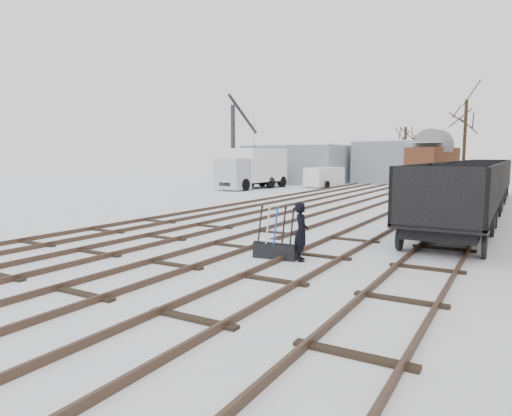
{
  "coord_description": "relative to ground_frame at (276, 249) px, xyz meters",
  "views": [
    {
      "loc": [
        7.99,
        -9.3,
        2.96
      ],
      "look_at": [
        0.3,
        3.93,
        1.2
      ],
      "focal_mm": 32.0,
      "sensor_mm": 36.0,
      "label": 1
    }
  ],
  "objects": [
    {
      "name": "ground",
      "position": [
        -1.98,
        -2.19,
        -0.28
      ],
      "size": [
        120.0,
        120.0,
        0.0
      ],
      "primitive_type": "plane",
      "color": "white",
      "rests_on": "ground"
    },
    {
      "name": "tracks",
      "position": [
        -1.98,
        11.49,
        -0.21
      ],
      "size": [
        13.9,
        52.0,
        0.16
      ],
      "color": "black",
      "rests_on": "ground"
    },
    {
      "name": "shed_left",
      "position": [
        -14.98,
        33.81,
        1.76
      ],
      "size": [
        10.0,
        8.0,
        4.1
      ],
      "color": "gray",
      "rests_on": "ground"
    },
    {
      "name": "shed_right",
      "position": [
        -5.98,
        37.81,
        1.96
      ],
      "size": [
        7.0,
        6.0,
        4.5
      ],
      "color": "gray",
      "rests_on": "ground"
    },
    {
      "name": "ground_frame",
      "position": [
        0.0,
        0.0,
        0.0
      ],
      "size": [
        1.32,
        0.5,
        1.49
      ],
      "rotation": [
        0.0,
        0.0,
        0.07
      ],
      "color": "black",
      "rests_on": "ground"
    },
    {
      "name": "worker",
      "position": [
        0.75,
        0.1,
        0.55
      ],
      "size": [
        0.63,
        0.72,
        1.66
      ],
      "primitive_type": "imported",
      "rotation": [
        0.0,
        0.0,
        2.04
      ],
      "color": "black",
      "rests_on": "ground"
    },
    {
      "name": "freight_wagon_a",
      "position": [
        4.02,
        5.07,
        0.73
      ],
      "size": [
        2.61,
        6.52,
        2.66
      ],
      "color": "black",
      "rests_on": "ground"
    },
    {
      "name": "freight_wagon_b",
      "position": [
        4.02,
        11.47,
        0.73
      ],
      "size": [
        2.61,
        6.52,
        2.66
      ],
      "color": "black",
      "rests_on": "ground"
    },
    {
      "name": "freight_wagon_c",
      "position": [
        4.02,
        17.87,
        0.73
      ],
      "size": [
        2.61,
        6.52,
        2.66
      ],
      "color": "black",
      "rests_on": "ground"
    },
    {
      "name": "freight_wagon_d",
      "position": [
        4.02,
        24.27,
        0.73
      ],
      "size": [
        2.61,
        6.52,
        2.66
      ],
      "color": "black",
      "rests_on": "ground"
    },
    {
      "name": "box_van_wagon",
      "position": [
        -0.51,
        29.37,
        2.06
      ],
      "size": [
        4.01,
        5.79,
        4.02
      ],
      "rotation": [
        0.0,
        0.0,
        -0.25
      ],
      "color": "black",
      "rests_on": "ground"
    },
    {
      "name": "lorry",
      "position": [
        -14.85,
        23.87,
        1.57
      ],
      "size": [
        3.22,
        8.12,
        3.59
      ],
      "rotation": [
        0.0,
        0.0,
        -0.12
      ],
      "color": "black",
      "rests_on": "ground"
    },
    {
      "name": "panel_van",
      "position": [
        -10.04,
        28.95,
        0.68
      ],
      "size": [
        2.73,
        4.49,
        1.85
      ],
      "rotation": [
        0.0,
        0.0,
        -0.23
      ],
      "color": "white",
      "rests_on": "ground"
    },
    {
      "name": "crane",
      "position": [
        -18.29,
        26.09,
        2.03
      ],
      "size": [
        1.81,
        5.14,
        8.81
      ],
      "rotation": [
        0.0,
        0.0,
        -0.04
      ],
      "color": "#2B2B30",
      "rests_on": "ground"
    },
    {
      "name": "tree_far_left",
      "position": [
        -5.04,
        39.74,
        2.74
      ],
      "size": [
        0.3,
        0.3,
        6.04
      ],
      "primitive_type": "cylinder",
      "color": "black",
      "rests_on": "ground"
    },
    {
      "name": "tree_far_right",
      "position": [
        1.28,
        35.35,
        3.76
      ],
      "size": [
        0.3,
        0.3,
        8.09
      ],
      "primitive_type": "cylinder",
      "color": "black",
      "rests_on": "ground"
    }
  ]
}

